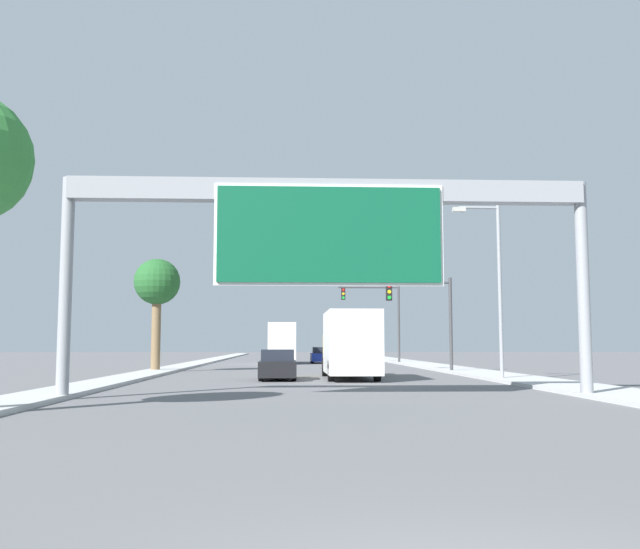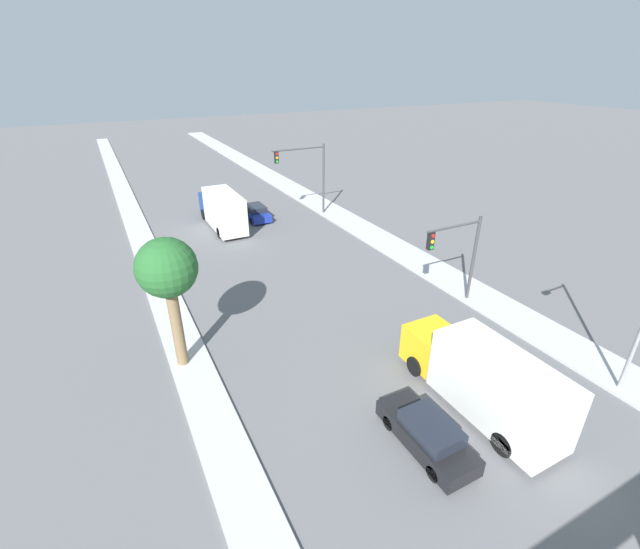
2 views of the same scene
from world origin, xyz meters
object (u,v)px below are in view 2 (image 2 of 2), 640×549
object	(u,v)px
truck_box_secondary	(484,379)
car_mid_left	(427,434)
truck_box_primary	(222,210)
car_far_center	(255,212)
traffic_light_near_intersection	(459,249)
palm_tree_background	(167,271)
traffic_light_mid_block	(308,169)

from	to	relation	value
truck_box_secondary	car_mid_left	bearing A→B (deg)	-170.64
car_mid_left	truck_box_primary	distance (m)	28.74
car_far_center	truck_box_primary	xyz separation A→B (m)	(-3.50, -1.06, 1.09)
truck_box_primary	car_far_center	bearing A→B (deg)	16.82
truck_box_secondary	traffic_light_near_intersection	distance (m)	9.53
palm_tree_background	truck_box_secondary	bearing A→B (deg)	-39.85
truck_box_primary	traffic_light_mid_block	world-z (taller)	traffic_light_mid_block
car_far_center	palm_tree_background	size ratio (longest dim) A/B	0.65
car_mid_left	traffic_light_near_intersection	world-z (taller)	traffic_light_near_intersection
car_far_center	palm_tree_background	xyz separation A→B (m)	(-11.09, -19.95, 4.65)
car_far_center	traffic_light_mid_block	distance (m)	6.73
truck_box_secondary	traffic_light_mid_block	distance (m)	28.19
car_mid_left	traffic_light_near_intersection	size ratio (longest dim) A/B	0.79
car_mid_left	palm_tree_background	xyz separation A→B (m)	(-7.59, 9.83, 4.65)
car_far_center	palm_tree_background	distance (m)	23.29
truck_box_secondary	palm_tree_background	xyz separation A→B (m)	(-11.09, 9.25, 3.68)
car_mid_left	traffic_light_near_intersection	distance (m)	12.45
truck_box_secondary	palm_tree_background	size ratio (longest dim) A/B	1.17
truck_box_secondary	palm_tree_background	world-z (taller)	palm_tree_background
car_far_center	traffic_light_near_intersection	world-z (taller)	traffic_light_near_intersection
traffic_light_near_intersection	traffic_light_mid_block	world-z (taller)	traffic_light_mid_block
car_far_center	traffic_light_mid_block	size ratio (longest dim) A/B	0.65
car_mid_left	traffic_light_near_intersection	xyz separation A→B (m)	(8.89, 8.12, 3.16)
traffic_light_near_intersection	car_far_center	bearing A→B (deg)	103.99
traffic_light_near_intersection	traffic_light_mid_block	bearing A→B (deg)	90.83
traffic_light_near_intersection	truck_box_primary	bearing A→B (deg)	113.36
car_far_center	truck_box_secondary	xyz separation A→B (m)	(-0.00, -29.20, 0.97)
truck_box_secondary	palm_tree_background	bearing A→B (deg)	140.15
truck_box_secondary	traffic_light_near_intersection	xyz separation A→B (m)	(5.39, 7.55, 2.19)
car_mid_left	truck_box_secondary	size ratio (longest dim) A/B	0.55
truck_box_secondary	traffic_light_mid_block	bearing A→B (deg)	79.50
car_mid_left	traffic_light_mid_block	world-z (taller)	traffic_light_mid_block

